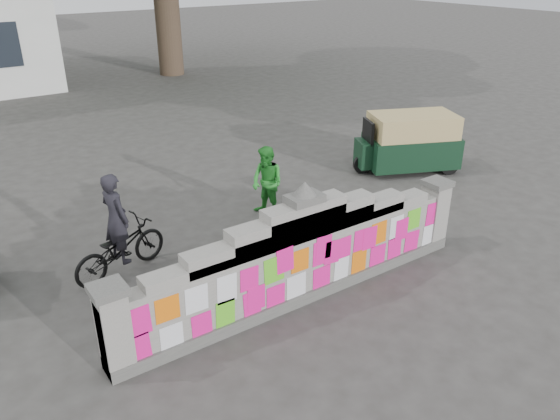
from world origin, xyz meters
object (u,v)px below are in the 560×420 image
at_px(cyclist_bike, 120,249).
at_px(pedestrian, 267,182).
at_px(cyclist_rider, 118,232).
at_px(rickshaw_right, 409,142).

height_order(cyclist_bike, pedestrian, pedestrian).
bearing_deg(pedestrian, cyclist_rider, -93.96).
relative_size(cyclist_rider, pedestrian, 1.05).
xyz_separation_m(cyclist_bike, pedestrian, (3.33, 0.47, 0.29)).
bearing_deg(cyclist_bike, pedestrian, -97.39).
bearing_deg(rickshaw_right, cyclist_rider, 28.82).
xyz_separation_m(cyclist_bike, cyclist_rider, (0.00, 0.00, 0.32)).
xyz_separation_m(cyclist_bike, rickshaw_right, (7.76, 0.70, 0.29)).
relative_size(cyclist_bike, rickshaw_right, 0.66).
bearing_deg(cyclist_rider, rickshaw_right, -100.32).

